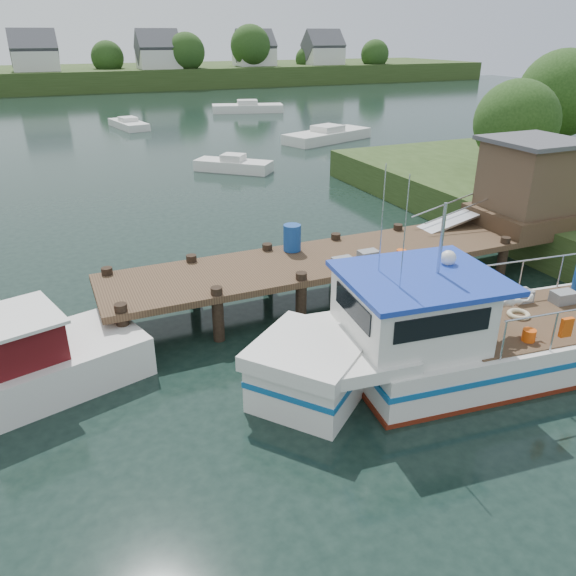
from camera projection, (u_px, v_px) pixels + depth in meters
name	position (u px, v px, depth m)	size (l,w,h in m)	color
ground_plane	(298.00, 302.00, 17.78)	(160.00, 160.00, 0.00)	black
far_shore	(73.00, 74.00, 85.52)	(140.00, 42.55, 9.22)	#32481D
dock	(470.00, 210.00, 19.25)	(16.60, 3.00, 4.78)	#493422
lobster_boat	(456.00, 339.00, 13.69)	(11.01, 4.20, 5.29)	silver
moored_far	(247.00, 108.00, 60.15)	(7.88, 4.52, 1.27)	silver
moored_b	(233.00, 165.00, 34.47)	(4.57, 4.32, 1.04)	silver
moored_c	(327.00, 135.00, 44.13)	(8.03, 5.02, 1.20)	silver
moored_d	(129.00, 124.00, 50.17)	(2.89, 5.90, 0.96)	silver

